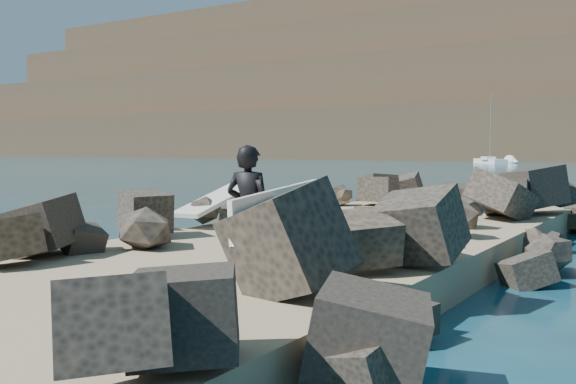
% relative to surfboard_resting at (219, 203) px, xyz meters
% --- Properties ---
extents(ground, '(800.00, 800.00, 0.00)m').
position_rel_surfboard_resting_xyz_m(ground, '(2.95, -0.79, -1.04)').
color(ground, '#0F384C').
rests_on(ground, ground).
extents(jetty, '(6.00, 26.00, 0.60)m').
position_rel_surfboard_resting_xyz_m(jetty, '(2.95, -2.79, -0.74)').
color(jetty, '#8C7759').
rests_on(jetty, ground).
extents(riprap_left, '(2.60, 22.00, 1.00)m').
position_rel_surfboard_resting_xyz_m(riprap_left, '(0.05, -2.29, -0.54)').
color(riprap_left, black).
rests_on(riprap_left, ground).
extents(riprap_right, '(2.60, 22.00, 1.00)m').
position_rel_surfboard_resting_xyz_m(riprap_right, '(5.85, -2.29, -0.54)').
color(riprap_right, black).
rests_on(riprap_right, ground).
extents(surfboard_resting, '(0.95, 2.74, 0.09)m').
position_rel_surfboard_resting_xyz_m(surfboard_resting, '(0.00, 0.00, 0.00)').
color(surfboard_resting, white).
rests_on(surfboard_resting, riprap_left).
extents(surfer_with_board, '(0.88, 2.09, 1.69)m').
position_rel_surfboard_resting_xyz_m(surfer_with_board, '(4.06, -4.34, 0.41)').
color(surfer_with_board, black).
rests_on(surfer_with_board, jetty).
extents(sailboat_e, '(6.31, 7.70, 9.79)m').
position_rel_surfboard_resting_xyz_m(sailboat_e, '(-16.00, 79.14, -0.70)').
color(sailboat_e, silver).
rests_on(sailboat_e, ground).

